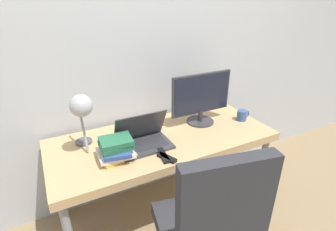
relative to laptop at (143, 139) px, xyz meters
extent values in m
cube|color=silver|center=(0.18, 0.46, 0.52)|extent=(8.00, 0.05, 2.60)
cube|color=tan|center=(0.18, 0.04, -0.08)|extent=(1.62, 0.70, 0.06)
cylinder|color=gray|center=(0.92, -0.25, -0.45)|extent=(0.05, 0.05, 0.67)
cylinder|color=gray|center=(-0.57, 0.34, -0.45)|extent=(0.05, 0.05, 0.67)
cylinder|color=gray|center=(0.92, 0.34, -0.45)|extent=(0.05, 0.05, 0.67)
cube|color=#38383D|center=(0.00, -0.02, -0.04)|extent=(0.36, 0.24, 0.02)
cube|color=#2D2D33|center=(0.00, -0.02, -0.03)|extent=(0.31, 0.14, 0.00)
cube|color=#38383D|center=(0.00, 0.04, 0.08)|extent=(0.36, 0.11, 0.22)
cube|color=navy|center=(0.00, 0.04, 0.08)|extent=(0.32, 0.10, 0.19)
cylinder|color=#333338|center=(0.55, 0.12, -0.04)|extent=(0.22, 0.22, 0.01)
cylinder|color=#333338|center=(0.55, 0.12, 0.01)|extent=(0.04, 0.04, 0.09)
cube|color=#333338|center=(0.55, 0.13, 0.20)|extent=(0.51, 0.02, 0.32)
cube|color=black|center=(0.55, 0.11, 0.20)|extent=(0.49, 0.00, 0.30)
cylinder|color=#4C4C51|center=(-0.36, 0.22, -0.04)|extent=(0.12, 0.12, 0.02)
cylinder|color=#99999E|center=(-0.36, 0.15, 0.13)|extent=(0.02, 0.16, 0.33)
sphere|color=#B2B2B7|center=(-0.36, 0.07, 0.29)|extent=(0.14, 0.14, 0.14)
cube|color=#2D2D33|center=(0.04, -0.83, 0.03)|extent=(0.43, 0.15, 0.59)
cube|color=gold|center=(-0.20, -0.08, -0.03)|extent=(0.23, 0.17, 0.03)
cube|color=silver|center=(-0.21, -0.07, -0.01)|extent=(0.23, 0.20, 0.02)
cube|color=#334C8C|center=(-0.21, -0.08, 0.02)|extent=(0.20, 0.22, 0.03)
cube|color=#286B47|center=(-0.21, -0.07, 0.05)|extent=(0.19, 0.16, 0.03)
cube|color=#286B47|center=(-0.20, -0.07, 0.08)|extent=(0.20, 0.17, 0.03)
cube|color=black|center=(0.06, -0.19, -0.04)|extent=(0.06, 0.17, 0.02)
cube|color=black|center=(0.07, -0.22, -0.04)|extent=(0.09, 0.14, 0.02)
cylinder|color=#385693|center=(0.87, 0.00, -0.01)|extent=(0.08, 0.08, 0.08)
torus|color=#385693|center=(0.92, 0.00, -0.01)|extent=(0.06, 0.01, 0.06)
camera|label=1|loc=(-0.55, -1.46, 0.90)|focal=28.00mm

